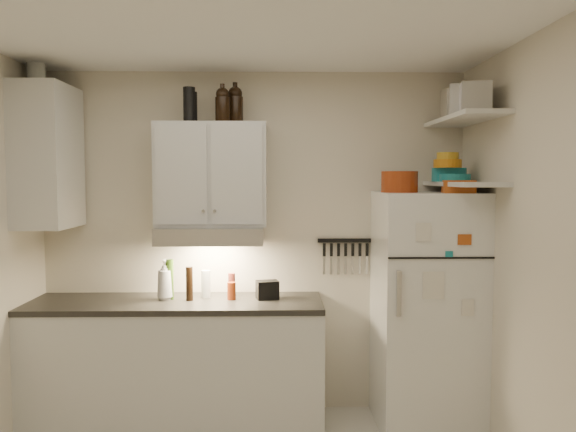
{
  "coord_description": "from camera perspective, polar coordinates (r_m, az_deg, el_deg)",
  "views": [
    {
      "loc": [
        0.18,
        -2.79,
        1.8
      ],
      "look_at": [
        0.25,
        0.9,
        1.55
      ],
      "focal_mm": 35.0,
      "sensor_mm": 36.0,
      "label": 1
    }
  ],
  "objects": [
    {
      "name": "ceiling",
      "position": [
        2.91,
        -4.86,
        19.98
      ],
      "size": [
        3.2,
        3.0,
        0.02
      ],
      "primitive_type": "cube",
      "color": "white",
      "rests_on": "ground"
    },
    {
      "name": "back_wall",
      "position": [
        4.34,
        -3.47,
        -2.75
      ],
      "size": [
        3.2,
        0.02,
        2.6
      ],
      "primitive_type": "cube",
      "color": "beige",
      "rests_on": "ground"
    },
    {
      "name": "right_wall",
      "position": [
        3.18,
        25.8,
        -5.58
      ],
      "size": [
        0.02,
        3.0,
        2.6
      ],
      "primitive_type": "cube",
      "color": "beige",
      "rests_on": "ground"
    },
    {
      "name": "base_cabinet",
      "position": [
        4.28,
        -11.22,
        -14.72
      ],
      "size": [
        2.1,
        0.6,
        0.88
      ],
      "primitive_type": "cube",
      "color": "silver",
      "rests_on": "floor"
    },
    {
      "name": "countertop",
      "position": [
        4.16,
        -11.3,
        -8.7
      ],
      "size": [
        2.1,
        0.62,
        0.04
      ],
      "primitive_type": "cube",
      "color": "#262521",
      "rests_on": "base_cabinet"
    },
    {
      "name": "upper_cabinet",
      "position": [
        4.16,
        -7.75,
        4.19
      ],
      "size": [
        0.8,
        0.33,
        0.75
      ],
      "primitive_type": "cube",
      "color": "silver",
      "rests_on": "back_wall"
    },
    {
      "name": "side_cabinet",
      "position": [
        4.31,
        -23.22,
        5.56
      ],
      "size": [
        0.33,
        0.55,
        1.0
      ],
      "primitive_type": "cube",
      "color": "silver",
      "rests_on": "left_wall"
    },
    {
      "name": "range_hood",
      "position": [
        4.11,
        -7.79,
        -1.88
      ],
      "size": [
        0.76,
        0.46,
        0.12
      ],
      "primitive_type": "cube",
      "color": "silver",
      "rests_on": "back_wall"
    },
    {
      "name": "fridge",
      "position": [
        4.21,
        13.86,
        -9.29
      ],
      "size": [
        0.7,
        0.68,
        1.7
      ],
      "primitive_type": "cube",
      "color": "white",
      "rests_on": "floor"
    },
    {
      "name": "shelf_hi",
      "position": [
        4.05,
        17.46,
        9.37
      ],
      "size": [
        0.3,
        0.95,
        0.03
      ],
      "primitive_type": "cube",
      "color": "silver",
      "rests_on": "right_wall"
    },
    {
      "name": "shelf_lo",
      "position": [
        4.03,
        17.33,
        3.13
      ],
      "size": [
        0.3,
        0.95,
        0.03
      ],
      "primitive_type": "cube",
      "color": "silver",
      "rests_on": "right_wall"
    },
    {
      "name": "knife_strip",
      "position": [
        4.34,
        5.8,
        -2.49
      ],
      "size": [
        0.42,
        0.02,
        0.03
      ],
      "primitive_type": "cube",
      "color": "black",
      "rests_on": "back_wall"
    },
    {
      "name": "dutch_oven",
      "position": [
        4.0,
        11.26,
        3.43
      ],
      "size": [
        0.33,
        0.33,
        0.15
      ],
      "primitive_type": "cylinder",
      "rotation": [
        0.0,
        0.0,
        -0.38
      ],
      "color": "maroon",
      "rests_on": "fridge"
    },
    {
      "name": "book_stack",
      "position": [
        3.97,
        16.91,
        2.88
      ],
      "size": [
        0.25,
        0.29,
        0.09
      ],
      "primitive_type": "cube",
      "rotation": [
        0.0,
        0.0,
        -0.2
      ],
      "color": "#B04A16",
      "rests_on": "fridge"
    },
    {
      "name": "spice_jar",
      "position": [
        4.08,
        15.74,
        3.01
      ],
      "size": [
        0.07,
        0.07,
        0.1
      ],
      "primitive_type": "cylinder",
      "rotation": [
        0.0,
        0.0,
        0.23
      ],
      "color": "silver",
      "rests_on": "fridge"
    },
    {
      "name": "stock_pot",
      "position": [
        4.32,
        17.25,
        10.68
      ],
      "size": [
        0.38,
        0.38,
        0.22
      ],
      "primitive_type": "cylinder",
      "rotation": [
        0.0,
        0.0,
        -0.27
      ],
      "color": "silver",
      "rests_on": "shelf_hi"
    },
    {
      "name": "tin_a",
      "position": [
        3.93,
        17.49,
        11.18
      ],
      "size": [
        0.23,
        0.22,
        0.19
      ],
      "primitive_type": "cube",
      "rotation": [
        0.0,
        0.0,
        -0.27
      ],
      "color": "#AAAAAD",
      "rests_on": "shelf_hi"
    },
    {
      "name": "tin_b",
      "position": [
        3.79,
        18.49,
        11.34
      ],
      "size": [
        0.22,
        0.22,
        0.18
      ],
      "primitive_type": "cube",
      "rotation": [
        0.0,
        0.0,
        -0.23
      ],
      "color": "#AAAAAD",
      "rests_on": "shelf_hi"
    },
    {
      "name": "bowl_teal",
      "position": [
        4.19,
        16.03,
        4.05
      ],
      "size": [
        0.24,
        0.24,
        0.1
      ],
      "primitive_type": "cylinder",
      "color": "teal",
      "rests_on": "shelf_lo"
    },
    {
      "name": "bowl_orange",
      "position": [
        4.09,
        15.9,
        5.14
      ],
      "size": [
        0.19,
        0.19,
        0.06
      ],
      "primitive_type": "cylinder",
      "color": "#C27512",
      "rests_on": "bowl_teal"
    },
    {
      "name": "bowl_yellow",
      "position": [
        4.1,
        15.92,
        5.89
      ],
      "size": [
        0.15,
        0.15,
        0.05
      ],
      "primitive_type": "cylinder",
      "color": "#BA9020",
      "rests_on": "bowl_orange"
    },
    {
      "name": "plates",
      "position": [
        4.07,
        16.61,
        3.73
      ],
      "size": [
        0.26,
        0.26,
        0.05
      ],
      "primitive_type": "cylinder",
      "rotation": [
        0.0,
        0.0,
        -0.28
      ],
      "color": "teal",
      "rests_on": "shelf_lo"
    },
    {
      "name": "growler_a",
      "position": [
        4.11,
        -6.67,
        11.2
      ],
      "size": [
        0.13,
        0.13,
        0.25
      ],
      "primitive_type": null,
      "rotation": [
        0.0,
        0.0,
        0.23
      ],
      "color": "black",
      "rests_on": "upper_cabinet"
    },
    {
      "name": "growler_b",
      "position": [
        4.18,
        -5.38,
        11.22
      ],
      "size": [
        0.13,
        0.13,
        0.27
      ],
      "primitive_type": null,
      "rotation": [
        0.0,
        0.0,
        -0.13
      ],
      "color": "black",
      "rests_on": "upper_cabinet"
    },
    {
      "name": "thermos_a",
      "position": [
        4.16,
        -9.73,
        10.84
      ],
      "size": [
        0.1,
        0.1,
        0.22
      ],
      "primitive_type": "cylinder",
      "rotation": [
        0.0,
        0.0,
        -0.38
      ],
      "color": "black",
      "rests_on": "upper_cabinet"
    },
    {
      "name": "thermos_b",
      "position": [
        4.14,
        -10.0,
        11.08
      ],
      "size": [
        0.09,
        0.09,
        0.25
      ],
      "primitive_type": "cylinder",
      "rotation": [
        0.0,
        0.0,
        -0.08
      ],
      "color": "black",
      "rests_on": "upper_cabinet"
    },
    {
      "name": "side_jar",
      "position": [
        4.4,
        -24.2,
        13.13
      ],
      "size": [
        0.14,
        0.14,
        0.17
      ],
      "primitive_type": "cylinder",
      "rotation": [
        0.0,
        0.0,
        -0.13
      ],
      "color": "silver",
      "rests_on": "side_cabinet"
    },
    {
      "name": "soap_bottle",
      "position": [
        4.18,
        -12.41,
        -6.08
      ],
      "size": [
        0.13,
        0.13,
        0.33
      ],
      "primitive_type": "imported",
      "rotation": [
        0.0,
        0.0,
        0.01
      ],
      "color": "silver",
      "rests_on": "countertop"
    },
    {
      "name": "pepper_mill",
      "position": [
        4.24,
        -5.74,
        -6.95
      ],
      "size": [
        0.06,
        0.06,
        0.17
      ],
      "primitive_type": "cylinder",
      "rotation": [
        0.0,
        0.0,
        0.14
      ],
      "color": "#5A231B",
      "rests_on": "countertop"
    },
    {
      "name": "oil_bottle",
      "position": [
        4.18,
        -11.92,
        -6.31
      ],
      "size": [
        0.07,
        0.07,
        0.29
      ],
      "primitive_type": "cylinder",
      "rotation": [
        0.0,
        0.0,
        -0.41
      ],
      "color": "#335715",
      "rests_on": "countertop"
    },
    {
      "name": "vinegar_bottle",
      "position": [
        4.12,
        -9.98,
        -6.78
      ],
      "size": [
        0.06,
        0.06,
        0.25
      ],
      "primitive_type": "cylinder",
      "rotation": [
        0.0,
        0.0,
        0.15
      ],
      "color": "black",
      "rests_on": "countertop"
    },
    {
      "name": "clear_bottle",
      "position": [
        4.2,
        -8.34,
        -6.85
      ],
      "size": [
        0.07,
        0.07,
        0.2
      ],
      "primitive_type": "cylinder",
      "rotation": [
        0.0,
        0.0,
        -0.08
      ],
      "color": "silver",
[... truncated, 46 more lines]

